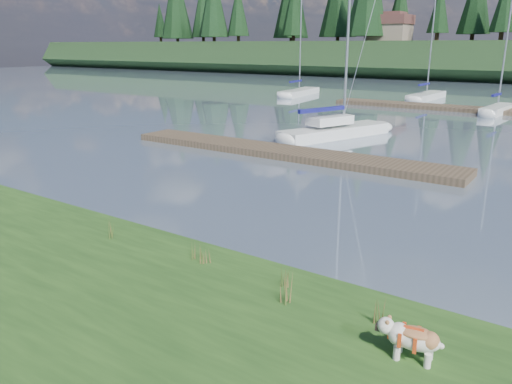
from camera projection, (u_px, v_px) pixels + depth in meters
The scene contains 19 objects.
ground at pixel (478, 112), 36.75m from camera, with size 200.00×200.00×0.00m, color slate.
bank at pixel (13, 332), 8.27m from camera, with size 60.00×9.00×0.35m, color #2B521C.
bulldog at pixel (413, 337), 7.19m from camera, with size 0.96×0.47×0.57m.
sailboat_main at pixel (343, 128), 26.85m from camera, with size 4.03×7.80×11.25m.
dock_near at pixel (282, 152), 22.30m from camera, with size 16.00×2.00×0.30m, color #4C3D2C.
dock_far at pixel (508, 112), 35.62m from camera, with size 26.00×2.20×0.30m, color #4C3D2C.
sailboat_bg_0 at pixel (302, 91), 49.22m from camera, with size 2.37×7.84×11.22m.
sailboat_bg_1 at pixel (429, 95), 45.48m from camera, with size 1.75×7.59×11.30m.
sailboat_bg_2 at pixel (499, 108), 36.03m from camera, with size 1.61×5.91×9.01m.
weed_0 at pixel (196, 250), 10.63m from camera, with size 0.17×0.14×0.51m.
weed_1 at pixel (205, 254), 10.40m from camera, with size 0.17×0.14×0.50m.
weed_2 at pixel (286, 286), 8.81m from camera, with size 0.17×0.14×0.74m.
weed_3 at pixel (110, 228), 11.79m from camera, with size 0.17×0.14×0.56m.
weed_4 at pixel (285, 276), 9.42m from camera, with size 0.17×0.14×0.51m.
weed_5 at pixel (378, 314), 8.08m from camera, with size 0.17×0.14×0.52m.
mud_lip at pixel (191, 251), 11.78m from camera, with size 60.00×0.50×0.14m, color #33281C.
conifer_0 at pixel (213, 0), 92.30m from camera, with size 5.72×5.72×14.15m.
conifer_1 at pixel (294, 6), 87.68m from camera, with size 4.40×4.40×11.30m.
house_0 at pixel (389, 28), 78.22m from camera, with size 6.30×5.30×4.65m.
Camera 1 is at (7.45, -9.70, 4.76)m, focal length 35.00 mm.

